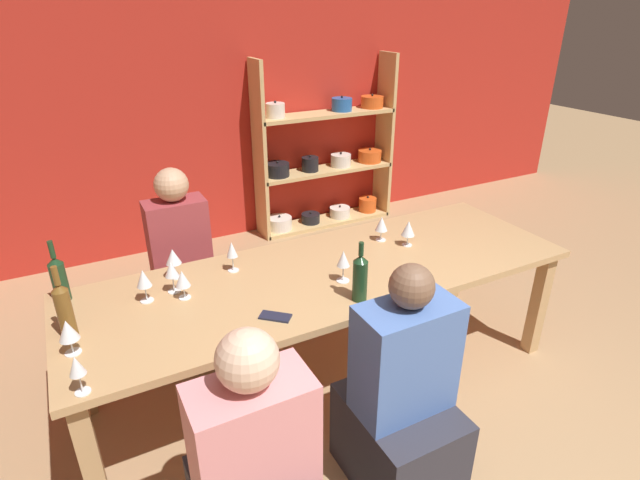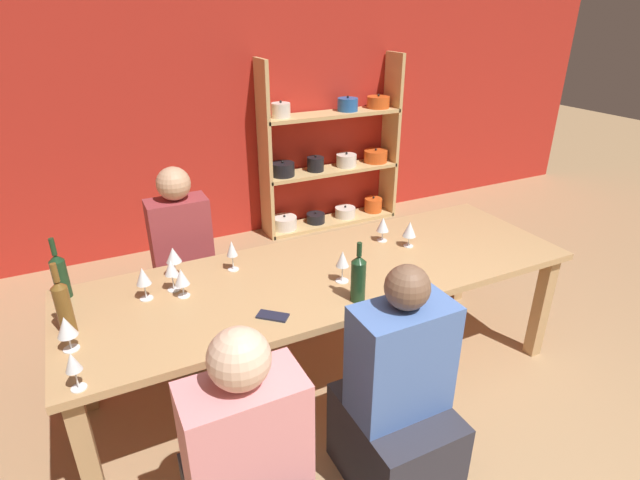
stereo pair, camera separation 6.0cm
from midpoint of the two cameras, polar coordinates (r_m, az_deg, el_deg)
name	(u,v)px [view 2 (the right image)]	position (r m, az deg, el deg)	size (l,w,h in m)	color
wall_back_red	(228,97)	(4.80, -10.07, 15.76)	(8.80, 0.06, 2.70)	red
shelf_unit	(332,163)	(5.13, 1.73, 8.80)	(1.45, 0.30, 1.69)	tan
dining_table	(328,283)	(2.84, 1.51, -4.89)	(2.85, 0.94, 0.76)	tan
wine_bottle_green	(63,306)	(2.50, -26.65, -6.76)	(0.07, 0.07, 0.35)	brown
wine_bottle_dark	(358,277)	(2.49, 5.09, -4.28)	(0.08, 0.08, 0.32)	#19381E
wine_bottle_amber	(60,275)	(2.82, -27.05, -3.57)	(0.08, 0.08, 0.33)	#19381E
wine_glass_red_a	(66,328)	(2.39, -26.38, -8.96)	(0.08, 0.08, 0.17)	white
wine_glass_red_b	(171,268)	(2.67, -16.05, -3.15)	(0.07, 0.07, 0.18)	white
wine_glass_white_a	(410,230)	(3.10, 10.75, 1.15)	(0.08, 0.08, 0.16)	white
wine_glass_white_b	(232,250)	(2.80, -9.44, -1.09)	(0.06, 0.06, 0.18)	white
wine_glass_red_c	(173,256)	(2.80, -15.83, -1.74)	(0.08, 0.08, 0.17)	white
wine_glass_white_c	(383,225)	(3.14, 7.74, 1.70)	(0.08, 0.08, 0.16)	white
wine_glass_white_d	(73,363)	(2.15, -25.70, -12.58)	(0.06, 0.06, 0.17)	white
wine_glass_red_d	(143,277)	(2.63, -18.96, -4.05)	(0.07, 0.07, 0.18)	white
wine_glass_red_e	(342,260)	(2.65, 3.23, -2.31)	(0.07, 0.07, 0.18)	white
wine_glass_white_e	(182,278)	(2.61, -14.91, -4.20)	(0.08, 0.08, 0.16)	white
cell_phone	(273,316)	(2.42, -4.71, -8.65)	(0.16, 0.15, 0.01)	#1E2338
person_near_a	(397,411)	(2.45, 9.48, -18.75)	(0.44, 0.55, 1.18)	#2D2D38
person_far_a	(186,281)	(3.42, -14.56, -4.52)	(0.37, 0.46, 1.24)	#2D2D38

